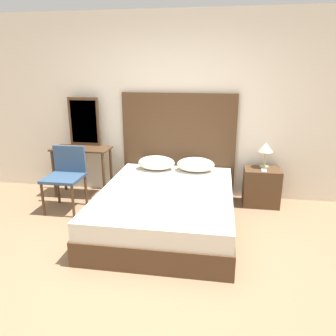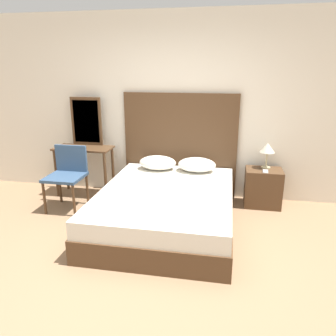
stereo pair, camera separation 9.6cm
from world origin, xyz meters
The scene contains 13 objects.
ground_plane centered at (0.00, 0.00, 0.00)m, with size 16.00×16.00×0.00m, color #8C6B4C.
wall_back centered at (0.00, 2.24, 1.35)m, with size 10.00×0.06×2.70m.
bed centered at (0.11, 1.07, 0.24)m, with size 1.63×2.14×0.48m.
headboard centered at (0.11, 2.16, 0.78)m, with size 1.71×0.05×1.57m.
pillow_left centered at (-0.18, 1.89, 0.58)m, with size 0.54×0.39×0.20m.
pillow_right centered at (0.40, 1.89, 0.58)m, with size 0.54×0.39×0.20m.
phone_on_bed centered at (-0.28, 1.24, 0.48)m, with size 0.10×0.16×0.01m.
nightstand centered at (1.35, 1.94, 0.27)m, with size 0.51×0.39×0.54m.
table_lamp centered at (1.37, 2.02, 0.82)m, with size 0.21×0.21×0.37m.
phone_on_nightstand centered at (1.35, 1.84, 0.55)m, with size 0.08×0.15×0.01m.
vanity_desk centered at (-1.34, 1.89, 0.60)m, with size 0.87×0.41×0.76m.
vanity_mirror centered at (-1.34, 2.07, 1.12)m, with size 0.48×0.03×0.74m.
chair centered at (-1.36, 1.39, 0.52)m, with size 0.49×0.49×0.87m.
Camera 1 is at (0.73, -2.65, 1.92)m, focal length 35.00 mm.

